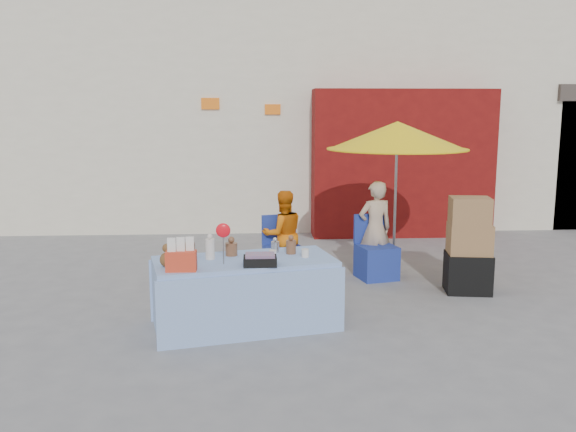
{
  "coord_description": "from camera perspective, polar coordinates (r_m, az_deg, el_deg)",
  "views": [
    {
      "loc": [
        -0.45,
        -6.5,
        2.24
      ],
      "look_at": [
        -0.05,
        0.6,
        1.0
      ],
      "focal_mm": 38.0,
      "sensor_mm": 36.0,
      "label": 1
    }
  ],
  "objects": [
    {
      "name": "umbrella",
      "position": [
        8.4,
        10.18,
        7.36
      ],
      "size": [
        1.9,
        1.9,
        2.09
      ],
      "color": "gray",
      "rests_on": "ground"
    },
    {
      "name": "vendor_beige",
      "position": [
        8.34,
        8.16,
        -1.19
      ],
      "size": [
        0.54,
        0.42,
        1.3
      ],
      "primitive_type": "imported",
      "rotation": [
        0.0,
        0.0,
        3.38
      ],
      "color": "tan",
      "rests_on": "ground"
    },
    {
      "name": "backdrop",
      "position": [
        14.07,
        0.7,
        13.41
      ],
      "size": [
        14.0,
        8.0,
        7.8
      ],
      "color": "silver",
      "rests_on": "ground"
    },
    {
      "name": "chair_right",
      "position": [
        8.29,
        8.25,
        -4.05
      ],
      "size": [
        0.58,
        0.57,
        0.85
      ],
      "rotation": [
        0.0,
        0.0,
        0.24
      ],
      "color": "navy",
      "rests_on": "ground"
    },
    {
      "name": "ground",
      "position": [
        6.89,
        0.69,
        -9.08
      ],
      "size": [
        80.0,
        80.0,
        0.0
      ],
      "primitive_type": "plane",
      "color": "slate",
      "rests_on": "ground"
    },
    {
      "name": "vendor_orange",
      "position": [
        8.2,
        -0.46,
        -1.71
      ],
      "size": [
        0.67,
        0.57,
        1.18
      ],
      "primitive_type": "imported",
      "rotation": [
        0.0,
        0.0,
        3.38
      ],
      "color": "orange",
      "rests_on": "ground"
    },
    {
      "name": "box_stack",
      "position": [
        7.84,
        16.56,
        -2.96
      ],
      "size": [
        0.6,
        0.51,
        1.2
      ],
      "rotation": [
        0.0,
        0.0,
        -0.15
      ],
      "color": "black",
      "rests_on": "ground"
    },
    {
      "name": "market_table",
      "position": [
        6.4,
        -4.13,
        -7.11
      ],
      "size": [
        2.03,
        1.28,
        1.14
      ],
      "rotation": [
        0.0,
        0.0,
        0.23
      ],
      "color": "#8DAFE2",
      "rests_on": "ground"
    },
    {
      "name": "tarp_bundle",
      "position": [
        6.98,
        -5.65,
        -7.74
      ],
      "size": [
        0.68,
        0.59,
        0.27
      ],
      "primitive_type": "ellipsoid",
      "rotation": [
        0.0,
        0.0,
        -0.22
      ],
      "color": "yellow",
      "rests_on": "ground"
    },
    {
      "name": "chair_left",
      "position": [
        8.14,
        -0.43,
        -4.22
      ],
      "size": [
        0.58,
        0.57,
        0.85
      ],
      "rotation": [
        0.0,
        0.0,
        0.24
      ],
      "color": "navy",
      "rests_on": "ground"
    }
  ]
}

